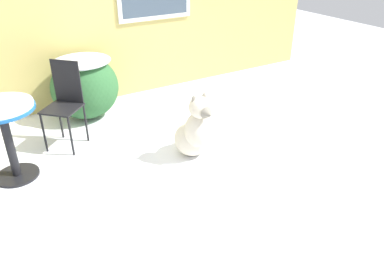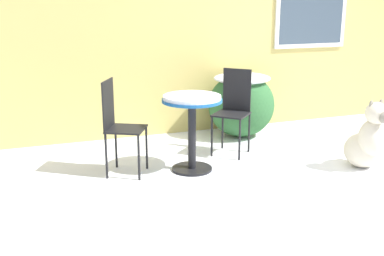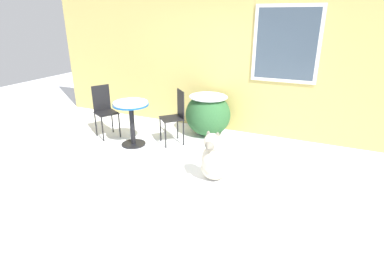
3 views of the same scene
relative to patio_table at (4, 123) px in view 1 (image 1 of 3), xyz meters
name	(u,v)px [view 1 (image 1 of 3)]	position (x,y,z in m)	size (l,w,h in m)	color
ground_plane	(155,175)	(1.23, -0.71, -0.62)	(16.00, 16.00, 0.00)	white
shrub_left	(85,85)	(1.06, 1.01, -0.17)	(0.88, 0.82, 0.84)	#2D6033
patio_table	(4,123)	(0.00, 0.00, 0.00)	(0.63, 0.63, 0.81)	black
patio_chair_near_table	(65,101)	(0.67, 0.40, -0.07)	(0.53, 0.53, 0.99)	black
dog	(195,132)	(1.78, -0.60, -0.32)	(0.41, 0.64, 0.77)	beige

